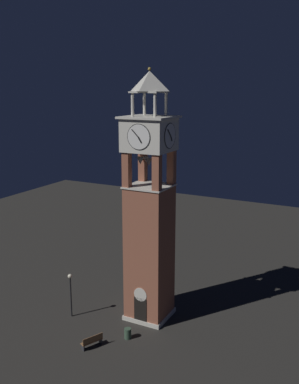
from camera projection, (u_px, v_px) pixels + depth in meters
The scene contains 6 objects.
ground at pixel (149, 315), 35.61m from camera, with size 80.00×80.00×0.00m, color #2A2925.
clock_tower at pixel (149, 220), 33.72m from camera, with size 3.66×3.66×19.55m.
park_bench at pixel (92, 341), 31.15m from camera, with size 1.09×1.63×0.95m.
lamp_post at pixel (70, 287), 34.92m from camera, with size 0.36×0.36×3.69m.
trash_bin at pixel (128, 333), 32.29m from camera, with size 0.52×0.52×0.80m, color #38513D.
shrub_near_entry at pixel (150, 292), 38.84m from camera, with size 1.14×1.14×0.85m, color #336638.
Camera 1 is at (14.90, -28.64, 18.12)m, focal length 40.80 mm.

